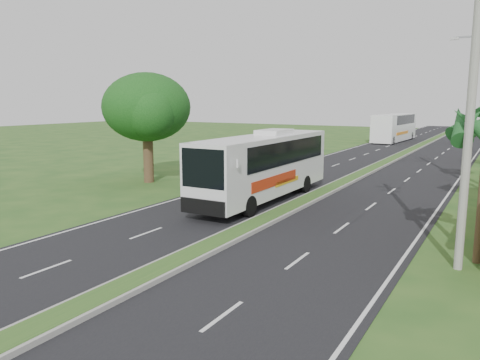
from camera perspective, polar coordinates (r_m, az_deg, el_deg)
The scene contains 10 objects.
ground at distance 18.50m, azimuth -3.10°, elevation -8.04°, with size 180.00×180.00×0.00m, color #264F1D.
road_asphalt at distance 36.50m, azimuth 14.31°, elevation 0.48°, with size 14.00×160.00×0.02m, color black.
median_strip at distance 36.48m, azimuth 14.31°, elevation 0.63°, with size 1.20×160.00×0.18m.
lane_edge_left at distance 38.82m, azimuth 4.76°, elevation 1.27°, with size 0.12×160.00×0.01m, color silver.
lane_edge_right at distance 35.32m, azimuth 24.81°, elevation -0.42°, with size 0.12×160.00×0.01m, color silver.
shade_tree at distance 32.98m, azimuth -11.43°, elevation 8.41°, with size 6.30×6.00×7.54m.
utility_pole_a at distance 16.79m, azimuth 26.38°, elevation 8.86°, with size 1.60×0.28×11.00m.
coach_bus_main at distance 26.52m, azimuth 3.06°, elevation 2.18°, with size 2.65×12.30×3.97m.
coach_bus_far at distance 69.58m, azimuth 18.34°, elevation 6.27°, with size 3.49×13.14×3.79m.
motorcyclist at distance 30.23m, azimuth 6.95°, elevation 0.62°, with size 1.76×0.94×2.45m.
Camera 1 is at (9.67, -14.75, 5.60)m, focal length 35.00 mm.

